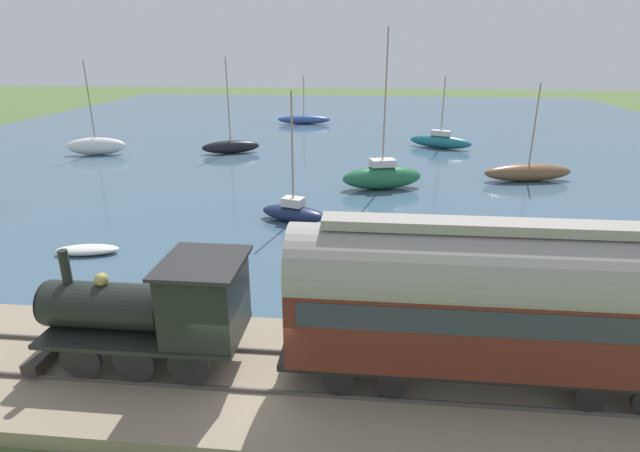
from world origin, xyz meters
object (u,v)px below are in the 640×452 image
sailboat_blue (304,119)px  sailboat_brown (528,172)px  rowboat_far_out (87,250)px  rowboat_mid_harbor (496,270)px  rowboat_off_pier (199,289)px  steam_locomotive (160,306)px  sailboat_navy (293,212)px  sailboat_white (96,146)px  sailboat_teal (440,141)px  sailboat_black (231,146)px  passenger_coach (491,298)px  rowboat_near_shore (321,273)px  sailboat_green (382,176)px

sailboat_blue → sailboat_brown: (-24.58, -18.71, 0.09)m
rowboat_far_out → rowboat_mid_harbor: bearing=-101.1°
sailboat_brown → rowboat_off_pier: size_ratio=2.27×
steam_locomotive → sailboat_navy: sailboat_navy is taller
sailboat_white → rowboat_far_out: 23.12m
steam_locomotive → sailboat_teal: size_ratio=0.93×
sailboat_black → rowboat_mid_harbor: size_ratio=2.74×
sailboat_blue → rowboat_off_pier: sailboat_blue is taller
rowboat_off_pier → steam_locomotive: bearing=-142.6°
steam_locomotive → rowboat_off_pier: size_ratio=2.04×
steam_locomotive → sailboat_navy: bearing=-6.2°
sailboat_navy → rowboat_off_pier: size_ratio=2.34×
passenger_coach → sailboat_navy: sailboat_navy is taller
sailboat_navy → rowboat_far_out: sailboat_navy is taller
steam_locomotive → sailboat_navy: size_ratio=0.87×
sailboat_brown → sailboat_black: bearing=61.7°
passenger_coach → rowboat_off_pier: (5.09, 9.30, -2.84)m
sailboat_blue → rowboat_mid_harbor: size_ratio=2.18×
sailboat_navy → rowboat_far_out: 10.05m
steam_locomotive → rowboat_near_shore: steam_locomotive is taller
sailboat_teal → sailboat_blue: size_ratio=1.00×
steam_locomotive → rowboat_mid_harbor: 13.49m
rowboat_far_out → sailboat_brown: bearing=-67.0°
sailboat_black → rowboat_far_out: size_ratio=2.74×
sailboat_green → sailboat_teal: bearing=-37.1°
sailboat_navy → sailboat_blue: sailboat_navy is taller
sailboat_navy → rowboat_mid_harbor: bearing=-104.0°
rowboat_far_out → rowboat_near_shore: size_ratio=1.15×
passenger_coach → rowboat_near_shore: (7.00, 4.85, -2.85)m
steam_locomotive → rowboat_off_pier: bearing=9.4°
sailboat_brown → rowboat_near_shore: (-16.41, 12.64, -0.46)m
passenger_coach → sailboat_white: bearing=42.3°
sailboat_white → sailboat_green: bearing=-121.8°
steam_locomotive → sailboat_white: bearing=31.6°
steam_locomotive → passenger_coach: passenger_coach is taller
sailboat_black → rowboat_near_shore: (-23.50, -10.14, -0.44)m
sailboat_white → rowboat_off_pier: size_ratio=2.67×
rowboat_near_shore → steam_locomotive: bearing=127.7°
sailboat_teal → rowboat_mid_harbor: bearing=-157.8°
steam_locomotive → sailboat_white: 33.79m
sailboat_blue → rowboat_far_out: sailboat_blue is taller
sailboat_blue → sailboat_brown: 30.89m
sailboat_blue → rowboat_near_shore: 41.44m
sailboat_black → rowboat_far_out: 22.27m
passenger_coach → sailboat_white: size_ratio=1.35×
sailboat_teal → sailboat_brown: bearing=-133.7°
sailboat_black → sailboat_brown: (-7.09, -22.78, 0.02)m
sailboat_navy → sailboat_green: sailboat_green is taller
sailboat_teal → sailboat_brown: (-11.23, -4.52, -0.03)m
sailboat_blue → rowboat_mid_harbor: bearing=-165.5°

